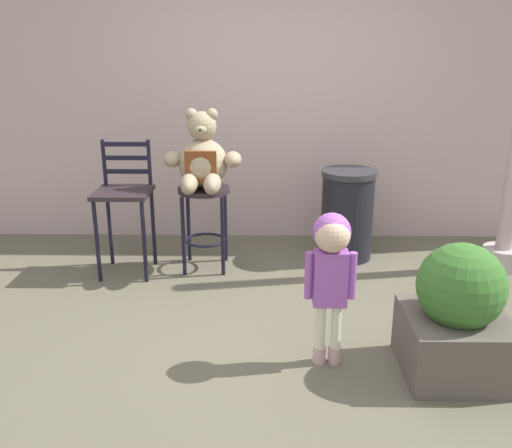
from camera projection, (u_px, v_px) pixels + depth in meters
The scene contains 8 objects.
ground_plane at pixel (272, 336), 3.59m from camera, with size 24.00×24.00×0.00m, color #5E5947.
building_wall at pixel (271, 51), 5.09m from camera, with size 7.75×0.30×3.50m, color #B9A19D.
bar_stool_with_teddy at pixel (204, 210), 4.55m from camera, with size 0.43×0.43×0.70m.
teddy_bear at pixel (202, 160), 4.39m from camera, with size 0.62×0.56×0.64m.
child_walking at pixel (331, 257), 3.10m from camera, with size 0.29×0.23×0.92m.
trash_bin at pixel (347, 214), 4.82m from camera, with size 0.48×0.48×0.79m.
bar_chair_empty at pixel (124, 198), 4.44m from camera, with size 0.44×0.44×1.08m.
planter_with_shrub at pixel (457, 316), 3.10m from camera, with size 0.57×0.57×0.78m.
Camera 1 is at (-0.06, -3.19, 1.81)m, focal length 38.71 mm.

